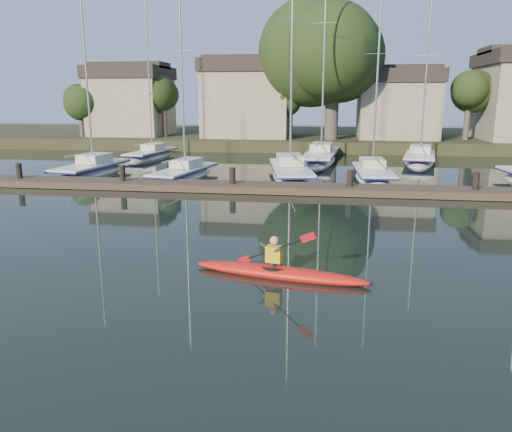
# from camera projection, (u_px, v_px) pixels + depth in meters

# --- Properties ---
(ground) EXTENTS (160.00, 160.00, 0.00)m
(ground) POSITION_uv_depth(u_px,v_px,m) (243.00, 298.00, 12.09)
(ground) COLOR black
(ground) RESTS_ON ground
(kayak) EXTENTS (4.95, 1.56, 1.57)m
(kayak) POSITION_uv_depth(u_px,v_px,m) (279.00, 270.00, 13.45)
(kayak) COLOR red
(kayak) RESTS_ON ground
(dock) EXTENTS (34.00, 2.00, 1.80)m
(dock) POSITION_uv_depth(u_px,v_px,m) (290.00, 188.00, 25.52)
(dock) COLOR #473328
(dock) RESTS_ON ground
(sailboat_0) EXTENTS (2.97, 7.78, 12.04)m
(sailboat_0) POSITION_uv_depth(u_px,v_px,m) (92.00, 177.00, 31.79)
(sailboat_0) COLOR silver
(sailboat_0) RESTS_ON ground
(sailboat_1) EXTENTS (3.14, 7.97, 12.70)m
(sailboat_1) POSITION_uv_depth(u_px,v_px,m) (184.00, 180.00, 30.28)
(sailboat_1) COLOR silver
(sailboat_1) RESTS_ON ground
(sailboat_2) EXTENTS (3.81, 9.81, 15.84)m
(sailboat_2) POSITION_uv_depth(u_px,v_px,m) (290.00, 180.00, 30.66)
(sailboat_2) COLOR silver
(sailboat_2) RESTS_ON ground
(sailboat_3) EXTENTS (2.35, 7.80, 12.45)m
(sailboat_3) POSITION_uv_depth(u_px,v_px,m) (372.00, 181.00, 29.93)
(sailboat_3) COLOR silver
(sailboat_3) RESTS_ON ground
(sailboat_5) EXTENTS (2.69, 8.16, 13.27)m
(sailboat_5) POSITION_uv_depth(u_px,v_px,m) (152.00, 159.00, 40.53)
(sailboat_5) COLOR silver
(sailboat_5) RESTS_ON ground
(sailboat_6) EXTENTS (3.09, 10.93, 17.16)m
(sailboat_6) POSITION_uv_depth(u_px,v_px,m) (320.00, 163.00, 38.31)
(sailboat_6) COLOR silver
(sailboat_6) RESTS_ON ground
(sailboat_7) EXTENTS (3.67, 8.53, 13.33)m
(sailboat_7) POSITION_uv_depth(u_px,v_px,m) (419.00, 165.00, 37.35)
(sailboat_7) COLOR silver
(sailboat_7) RESTS_ON ground
(shore) EXTENTS (90.00, 25.25, 12.75)m
(shore) POSITION_uv_depth(u_px,v_px,m) (328.00, 113.00, 49.89)
(shore) COLOR #2B371B
(shore) RESTS_ON ground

